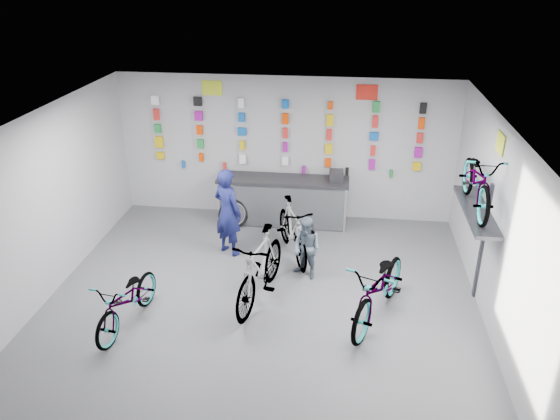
# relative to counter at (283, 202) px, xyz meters

# --- Properties ---
(floor) EXTENTS (8.00, 8.00, 0.00)m
(floor) POSITION_rel_counter_xyz_m (0.00, -3.54, -0.49)
(floor) COLOR #4E4E53
(floor) RESTS_ON ground
(ceiling) EXTENTS (8.00, 8.00, 0.00)m
(ceiling) POSITION_rel_counter_xyz_m (0.00, -3.54, 2.51)
(ceiling) COLOR white
(ceiling) RESTS_ON wall_back
(wall_back) EXTENTS (7.00, 0.00, 7.00)m
(wall_back) POSITION_rel_counter_xyz_m (0.00, 0.46, 1.01)
(wall_back) COLOR #AAAAAC
(wall_back) RESTS_ON floor
(wall_left) EXTENTS (0.00, 8.00, 8.00)m
(wall_left) POSITION_rel_counter_xyz_m (-3.50, -3.54, 1.01)
(wall_left) COLOR #AAAAAC
(wall_left) RESTS_ON floor
(wall_right) EXTENTS (0.00, 8.00, 8.00)m
(wall_right) POSITION_rel_counter_xyz_m (3.50, -3.54, 1.01)
(wall_right) COLOR #AAAAAC
(wall_right) RESTS_ON floor
(counter) EXTENTS (2.70, 0.66, 1.00)m
(counter) POSITION_rel_counter_xyz_m (0.00, 0.00, 0.00)
(counter) COLOR black
(counter) RESTS_ON floor
(merch_wall) EXTENTS (5.56, 0.08, 1.56)m
(merch_wall) POSITION_rel_counter_xyz_m (-0.02, 0.39, 1.32)
(merch_wall) COLOR #E1BA0A
(merch_wall) RESTS_ON wall_back
(wall_bracket) EXTENTS (0.39, 1.90, 2.00)m
(wall_bracket) POSITION_rel_counter_xyz_m (3.33, -2.34, 0.98)
(wall_bracket) COLOR #333338
(wall_bracket) RESTS_ON wall_right
(sign_left) EXTENTS (0.42, 0.02, 0.30)m
(sign_left) POSITION_rel_counter_xyz_m (-1.50, 0.44, 2.23)
(sign_left) COLOR #D2E62A
(sign_left) RESTS_ON wall_back
(sign_right) EXTENTS (0.42, 0.02, 0.30)m
(sign_right) POSITION_rel_counter_xyz_m (1.60, 0.44, 2.23)
(sign_right) COLOR red
(sign_right) RESTS_ON wall_back
(sign_side) EXTENTS (0.02, 0.40, 0.30)m
(sign_side) POSITION_rel_counter_xyz_m (3.48, -2.34, 2.16)
(sign_side) COLOR #D2E62A
(sign_side) RESTS_ON wall_right
(bike_left) EXTENTS (0.84, 1.75, 0.88)m
(bike_left) POSITION_rel_counter_xyz_m (-1.89, -3.81, -0.04)
(bike_left) COLOR gray
(bike_left) RESTS_ON floor
(bike_center) EXTENTS (0.97, 2.07, 1.20)m
(bike_center) POSITION_rel_counter_xyz_m (-0.02, -2.89, 0.11)
(bike_center) COLOR gray
(bike_center) RESTS_ON floor
(bike_right) EXTENTS (1.45, 2.20, 1.09)m
(bike_right) POSITION_rel_counter_xyz_m (1.87, -3.17, 0.06)
(bike_right) COLOR gray
(bike_right) RESTS_ON floor
(bike_service) EXTENTS (1.15, 1.88, 1.09)m
(bike_service) POSITION_rel_counter_xyz_m (0.35, -1.39, 0.06)
(bike_service) COLOR gray
(bike_service) RESTS_ON floor
(bike_wall) EXTENTS (0.63, 1.80, 0.95)m
(bike_wall) POSITION_rel_counter_xyz_m (3.25, -2.34, 1.57)
(bike_wall) COLOR gray
(bike_wall) RESTS_ON wall_bracket
(clerk) EXTENTS (0.74, 0.67, 1.69)m
(clerk) POSITION_rel_counter_xyz_m (-0.86, -1.40, 0.36)
(clerk) COLOR #161A53
(clerk) RESTS_ON floor
(customer) EXTENTS (0.69, 0.66, 1.12)m
(customer) POSITION_rel_counter_xyz_m (0.67, -2.08, 0.08)
(customer) COLOR #4F5E6D
(customer) RESTS_ON floor
(spare_wheel) EXTENTS (0.64, 0.35, 0.63)m
(spare_wheel) POSITION_rel_counter_xyz_m (-0.98, -0.37, -0.18)
(spare_wheel) COLOR black
(spare_wheel) RESTS_ON floor
(register) EXTENTS (0.29, 0.31, 0.22)m
(register) POSITION_rel_counter_xyz_m (1.09, 0.01, 0.62)
(register) COLOR black
(register) RESTS_ON counter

